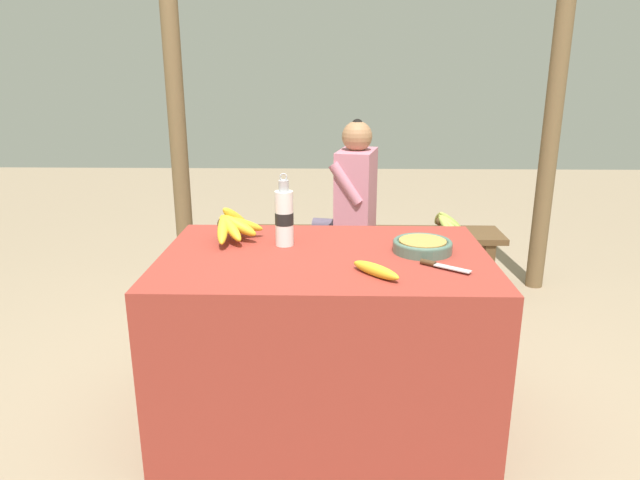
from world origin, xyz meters
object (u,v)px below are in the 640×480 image
object	(u,v)px
loose_banana_front	(376,270)
wooden_bench	(362,242)
banana_bunch_ripe	(233,225)
serving_bowl	(422,245)
water_bottle	(284,217)
support_post_near	(174,82)
support_post_far	(557,83)
knife	(438,265)
seated_vendor	(348,199)
banana_bunch_green	(445,222)

from	to	relation	value
loose_banana_front	wooden_bench	size ratio (longest dim) A/B	0.11
banana_bunch_ripe	serving_bowl	world-z (taller)	banana_bunch_ripe
water_bottle	loose_banana_front	distance (m)	0.48
serving_bowl	support_post_near	world-z (taller)	support_post_near
wooden_bench	support_post_far	size ratio (longest dim) A/B	0.65
water_bottle	wooden_bench	size ratio (longest dim) A/B	0.17
wooden_bench	serving_bowl	bearing A→B (deg)	-83.10
loose_banana_front	support_post_near	size ratio (longest dim) A/B	0.07
knife	water_bottle	bearing A→B (deg)	-168.28
knife	serving_bowl	bearing A→B (deg)	135.09
loose_banana_front	wooden_bench	distance (m)	1.59
knife	seated_vendor	xyz separation A→B (m)	(-0.27, 1.44, -0.09)
banana_bunch_ripe	banana_bunch_green	size ratio (longest dim) A/B	1.03
serving_bowl	water_bottle	xyz separation A→B (m)	(-0.53, 0.08, 0.09)
seated_vendor	support_post_near	size ratio (longest dim) A/B	0.42
water_bottle	knife	distance (m)	0.62
support_post_far	knife	bearing A→B (deg)	-120.07
serving_bowl	support_post_near	distance (m)	2.04
banana_bunch_ripe	banana_bunch_green	world-z (taller)	banana_bunch_ripe
wooden_bench	support_post_far	bearing A→B (deg)	9.72
water_bottle	banana_bunch_green	world-z (taller)	water_bottle
seated_vendor	support_post_near	bearing A→B (deg)	0.75
water_bottle	loose_banana_front	size ratio (longest dim) A/B	1.59
serving_bowl	loose_banana_front	bearing A→B (deg)	-126.19
serving_bowl	seated_vendor	bearing A→B (deg)	101.02
seated_vendor	support_post_near	distance (m)	1.26
banana_bunch_ripe	water_bottle	distance (m)	0.22
loose_banana_front	knife	bearing A→B (deg)	21.67
banana_bunch_ripe	knife	world-z (taller)	banana_bunch_ripe
serving_bowl	banana_bunch_green	distance (m)	1.35
water_bottle	banana_bunch_green	bearing A→B (deg)	54.33
banana_bunch_ripe	water_bottle	xyz separation A→B (m)	(0.21, -0.05, 0.05)
banana_bunch_green	banana_bunch_ripe	bearing A→B (deg)	-132.97
support_post_near	loose_banana_front	bearing A→B (deg)	-57.68
seated_vendor	support_post_far	size ratio (longest dim) A/B	0.42
loose_banana_front	support_post_far	world-z (taller)	support_post_far
wooden_bench	support_post_far	world-z (taller)	support_post_far
banana_bunch_ripe	support_post_near	xyz separation A→B (m)	(-0.56, 1.35, 0.51)
water_bottle	banana_bunch_green	size ratio (longest dim) A/B	0.96
water_bottle	knife	bearing A→B (deg)	-24.52
water_bottle	seated_vendor	bearing A→B (deg)	76.74
loose_banana_front	banana_bunch_green	distance (m)	1.66
seated_vendor	support_post_far	distance (m)	1.42
loose_banana_front	support_post_far	distance (m)	2.18
banana_bunch_ripe	support_post_near	size ratio (longest dim) A/B	0.12
serving_bowl	water_bottle	distance (m)	0.54
support_post_far	banana_bunch_ripe	bearing A→B (deg)	-141.86
serving_bowl	wooden_bench	size ratio (longest dim) A/B	0.13
loose_banana_front	knife	world-z (taller)	loose_banana_front
banana_bunch_ripe	support_post_far	xyz separation A→B (m)	(1.72, 1.35, 0.51)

